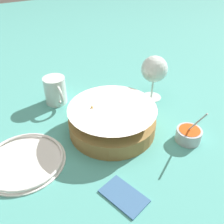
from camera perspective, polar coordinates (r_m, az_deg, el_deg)
The scene contains 7 objects.
ground_plane at distance 0.81m, azimuth 2.14°, elevation -3.35°, with size 4.00×4.00×0.00m, color teal.
food_basket at distance 0.77m, azimuth -0.00°, elevation -1.92°, with size 0.27×0.27×0.10m.
sauce_cup at distance 0.78m, azimuth 17.13°, elevation -4.91°, with size 0.08×0.08×0.13m.
wine_glass at distance 0.91m, azimuth 9.63°, elevation 9.40°, with size 0.09×0.09×0.16m.
beer_mug at distance 0.92m, azimuth -12.77°, elevation 4.63°, with size 0.12×0.08×0.10m.
side_plate at distance 0.72m, azimuth -19.37°, elevation -10.58°, with size 0.22×0.22×0.01m.
napkin at distance 0.62m, azimuth 2.73°, elevation -18.50°, with size 0.12×0.09×0.01m.
Camera 1 is at (0.53, -0.34, 0.51)m, focal length 40.00 mm.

